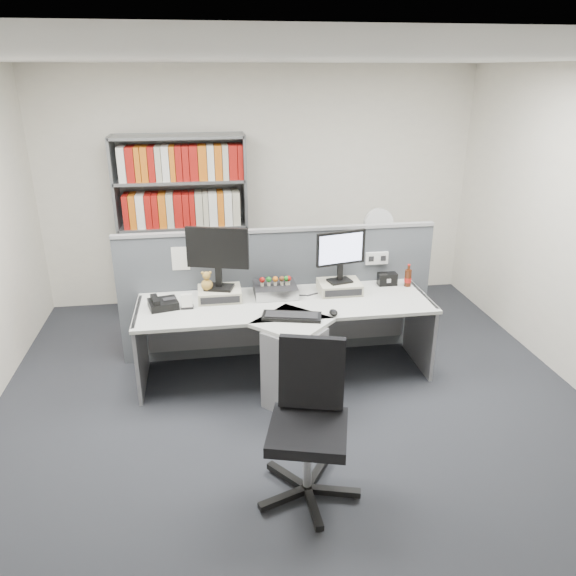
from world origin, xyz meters
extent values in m
plane|color=#2F3137|center=(0.00, 0.00, 0.00)|extent=(5.50, 5.50, 0.00)
cube|color=white|center=(0.00, 2.75, 1.35)|extent=(5.00, 0.04, 2.70)
cube|color=white|center=(0.00, 0.00, 2.70)|extent=(5.00, 5.50, 0.04)
cube|color=#50555B|center=(0.00, 1.25, 0.62)|extent=(3.00, 0.05, 1.25)
cube|color=#A5A6AA|center=(0.00, 1.25, 1.26)|extent=(3.00, 0.07, 0.03)
cube|color=white|center=(0.95, 1.22, 0.95)|extent=(0.22, 0.04, 0.12)
cube|color=white|center=(-0.90, 1.22, 1.05)|extent=(0.16, 0.00, 0.22)
cube|color=white|center=(-0.50, 1.22, 1.05)|extent=(0.16, 0.00, 0.22)
cube|color=white|center=(0.70, 1.22, 1.05)|extent=(0.16, 0.00, 0.22)
cube|color=silver|center=(0.00, 0.82, 0.70)|extent=(2.60, 0.80, 0.03)
cube|color=silver|center=(0.00, 0.42, 0.70)|extent=(0.74, 0.74, 0.03)
cube|color=gray|center=(0.00, 0.30, 0.34)|extent=(0.57, 0.57, 0.69)
cube|color=gray|center=(-1.28, 0.82, 0.36)|extent=(0.03, 0.70, 0.72)
cube|color=gray|center=(1.28, 0.82, 0.36)|extent=(0.03, 0.70, 0.72)
cube|color=gray|center=(0.00, 1.18, 0.35)|extent=(2.50, 0.02, 0.45)
cube|color=#BEB89D|center=(-0.57, 0.98, 0.77)|extent=(0.38, 0.30, 0.10)
cube|color=black|center=(-0.57, 0.83, 0.77)|extent=(0.34, 0.01, 0.06)
cube|color=#BEB89D|center=(0.53, 0.98, 0.77)|extent=(0.38, 0.30, 0.10)
cube|color=black|center=(0.53, 0.83, 0.77)|extent=(0.34, 0.01, 0.06)
cube|color=black|center=(-0.57, 0.98, 0.83)|extent=(0.28, 0.24, 0.02)
cube|color=black|center=(-0.57, 0.98, 0.93)|extent=(0.06, 0.05, 0.20)
cube|color=black|center=(-0.57, 0.98, 1.20)|extent=(0.54, 0.19, 0.36)
cube|color=#C4CEFF|center=(-0.56, 0.96, 1.20)|extent=(0.48, 0.14, 0.31)
cube|color=black|center=(0.53, 0.98, 0.83)|extent=(0.23, 0.19, 0.02)
cube|color=black|center=(0.53, 0.98, 0.91)|extent=(0.05, 0.04, 0.17)
cube|color=black|center=(0.53, 0.98, 1.14)|extent=(0.47, 0.14, 0.31)
cube|color=#C4CEFF|center=(0.53, 0.96, 1.14)|extent=(0.41, 0.10, 0.26)
cube|color=black|center=(-0.06, 1.00, 0.77)|extent=(0.38, 0.34, 0.10)
cube|color=silver|center=(-0.06, 0.83, 0.77)|extent=(0.38, 0.01, 0.09)
cylinder|color=#BEB89D|center=(-0.18, 0.98, 0.84)|extent=(0.03, 0.03, 0.03)
sphere|color=#A5140F|center=(-0.18, 0.98, 0.88)|extent=(0.05, 0.05, 0.05)
cylinder|color=#BEB89D|center=(-0.12, 0.98, 0.84)|extent=(0.03, 0.03, 0.03)
sphere|color=#19721E|center=(-0.12, 0.98, 0.88)|extent=(0.05, 0.05, 0.05)
cylinder|color=#BEB89D|center=(-0.06, 0.98, 0.84)|extent=(0.03, 0.03, 0.03)
sphere|color=orange|center=(-0.06, 0.98, 0.88)|extent=(0.05, 0.05, 0.05)
cylinder|color=#BEB89D|center=(0.00, 0.98, 0.84)|extent=(0.03, 0.03, 0.03)
sphere|color=#593319|center=(0.00, 0.98, 0.88)|extent=(0.05, 0.05, 0.05)
cylinder|color=#BEB89D|center=(0.06, 0.98, 0.84)|extent=(0.03, 0.03, 0.03)
sphere|color=#A5140F|center=(0.06, 0.98, 0.88)|extent=(0.05, 0.05, 0.05)
cylinder|color=#BEB89D|center=(0.04, 0.98, 0.84)|extent=(0.03, 0.03, 0.03)
sphere|color=#19721E|center=(0.04, 0.98, 0.88)|extent=(0.05, 0.05, 0.05)
cube|color=black|center=(0.01, 0.48, 0.73)|extent=(0.52, 0.30, 0.03)
cube|color=black|center=(0.01, 0.48, 0.75)|extent=(0.45, 0.23, 0.01)
ellipsoid|color=black|center=(0.36, 0.49, 0.74)|extent=(0.07, 0.11, 0.04)
cube|color=black|center=(-1.06, 0.86, 0.75)|extent=(0.28, 0.27, 0.07)
cube|color=black|center=(-1.12, 0.84, 0.80)|extent=(0.10, 0.20, 0.04)
cube|color=black|center=(-1.00, 0.87, 0.79)|extent=(0.12, 0.09, 0.01)
cube|color=black|center=(-0.85, 0.81, 0.73)|extent=(0.11, 0.06, 0.02)
cube|color=white|center=(-0.85, 0.79, 0.79)|extent=(0.10, 0.04, 0.11)
cube|color=white|center=(-0.85, 0.84, 0.79)|extent=(0.10, 0.04, 0.11)
sphere|color=#AE843A|center=(-0.68, 0.95, 0.87)|extent=(0.10, 0.10, 0.10)
sphere|color=#AE843A|center=(-0.68, 0.95, 0.96)|extent=(0.07, 0.07, 0.07)
sphere|color=#AE843A|center=(-0.71, 0.95, 0.98)|extent=(0.03, 0.03, 0.03)
sphere|color=#AE843A|center=(-0.64, 0.95, 0.98)|extent=(0.03, 0.03, 0.03)
cube|color=black|center=(1.02, 1.09, 0.78)|extent=(0.18, 0.10, 0.12)
cylinder|color=#3F190A|center=(1.20, 1.02, 0.80)|extent=(0.06, 0.06, 0.16)
cylinder|color=#A5140F|center=(1.20, 1.02, 0.78)|extent=(0.07, 0.07, 0.05)
cylinder|color=#3F190A|center=(1.20, 1.02, 0.90)|extent=(0.03, 0.03, 0.05)
cylinder|color=#A5140F|center=(1.20, 1.02, 0.93)|extent=(0.03, 0.03, 0.01)
cube|color=gray|center=(-1.59, 2.45, 1.00)|extent=(0.03, 0.40, 2.00)
cube|color=gray|center=(-0.21, 2.45, 1.00)|extent=(0.03, 0.40, 2.00)
cube|color=gray|center=(-0.90, 2.64, 1.00)|extent=(1.40, 0.02, 2.00)
cube|color=gray|center=(-0.90, 2.45, 0.02)|extent=(1.38, 0.40, 0.03)
cube|color=gray|center=(-0.90, 2.45, 0.52)|extent=(1.38, 0.40, 0.03)
cube|color=gray|center=(-0.90, 2.45, 1.02)|extent=(1.38, 0.40, 0.03)
cube|color=gray|center=(-0.90, 2.45, 1.52)|extent=(1.38, 0.40, 0.03)
cube|color=gray|center=(-0.90, 2.45, 1.98)|extent=(1.38, 0.40, 0.03)
cube|color=#A5140F|center=(-0.90, 2.42, 0.22)|extent=(1.24, 0.28, 0.36)
cube|color=orange|center=(-0.90, 2.42, 0.72)|extent=(1.24, 0.28, 0.36)
cube|color=#BEB89D|center=(-0.90, 2.42, 1.21)|extent=(1.24, 0.28, 0.36)
cube|color=white|center=(-0.90, 2.42, 1.71)|extent=(1.24, 0.28, 0.36)
cube|color=gray|center=(1.20, 2.00, 0.35)|extent=(0.45, 0.60, 0.70)
cube|color=black|center=(1.20, 1.70, 0.52)|extent=(0.40, 0.02, 0.28)
cube|color=black|center=(1.20, 1.70, 0.20)|extent=(0.40, 0.02, 0.28)
cylinder|color=white|center=(1.20, 2.00, 0.72)|extent=(0.19, 0.19, 0.03)
cylinder|color=white|center=(1.20, 2.00, 0.83)|extent=(0.03, 0.03, 0.19)
cylinder|color=white|center=(1.20, 1.98, 1.08)|extent=(0.32, 0.07, 0.32)
cylinder|color=silver|center=(1.20, 2.01, 1.08)|extent=(0.32, 0.06, 0.32)
cylinder|color=silver|center=(-0.09, -0.77, 0.27)|extent=(0.05, 0.05, 0.43)
cube|color=black|center=(-0.09, -0.77, 0.50)|extent=(0.61, 0.61, 0.07)
cube|color=black|center=(-0.03, -0.55, 0.80)|extent=(0.44, 0.23, 0.50)
cube|color=black|center=(0.10, -0.82, 0.05)|extent=(0.32, 0.14, 0.04)
cylinder|color=black|center=(0.22, -0.85, 0.03)|extent=(0.05, 0.05, 0.03)
cube|color=black|center=(0.02, -0.61, 0.05)|extent=(0.22, 0.30, 0.04)
cylinder|color=black|center=(0.09, -0.50, 0.03)|extent=(0.05, 0.05, 0.03)
cube|color=black|center=(-0.21, -0.62, 0.05)|extent=(0.24, 0.29, 0.04)
cylinder|color=black|center=(-0.29, -0.51, 0.03)|extent=(0.05, 0.05, 0.03)
cube|color=black|center=(-0.27, -0.83, 0.05)|extent=(0.32, 0.16, 0.04)
cylinder|color=black|center=(-0.39, -0.88, 0.03)|extent=(0.05, 0.05, 0.03)
cube|color=black|center=(-0.08, -0.96, 0.05)|extent=(0.07, 0.32, 0.04)
cylinder|color=black|center=(-0.08, -1.09, 0.03)|extent=(0.05, 0.05, 0.03)
camera|label=1|loc=(-0.66, -3.61, 2.64)|focal=34.38mm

